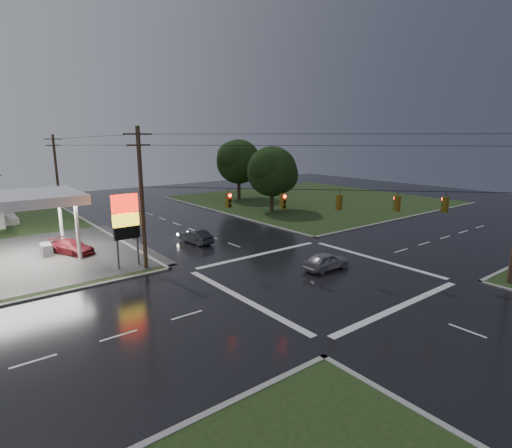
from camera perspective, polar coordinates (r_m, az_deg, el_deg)
ground at (r=30.55m, az=8.79°, el=-7.31°), size 120.00×120.00×0.00m
grass_ne at (r=66.33m, az=7.97°, el=3.45°), size 36.00×36.00×0.08m
pylon_sign at (r=32.49m, az=-18.12°, el=0.75°), size 2.00×0.35×6.00m
utility_pole_nw at (r=31.63m, az=-16.01°, el=3.73°), size 2.20×0.32×11.00m
utility_pole_n at (r=58.93m, az=-26.59°, el=6.47°), size 2.20×0.32×10.50m
traffic_signals at (r=29.03m, az=9.26°, el=4.83°), size 26.87×26.87×1.47m
tree_ne_near at (r=54.70m, az=2.41°, el=7.50°), size 7.99×6.80×8.98m
tree_ne_far at (r=65.95m, az=-2.39°, el=8.88°), size 8.46×7.20×9.80m
car_north at (r=39.41m, az=-8.60°, el=-1.78°), size 1.88×4.17×1.33m
car_crossing at (r=31.89m, az=9.99°, el=-5.21°), size 4.03×1.71×1.36m
car_pump at (r=38.93m, az=-24.80°, el=-3.01°), size 3.51×4.83×1.30m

